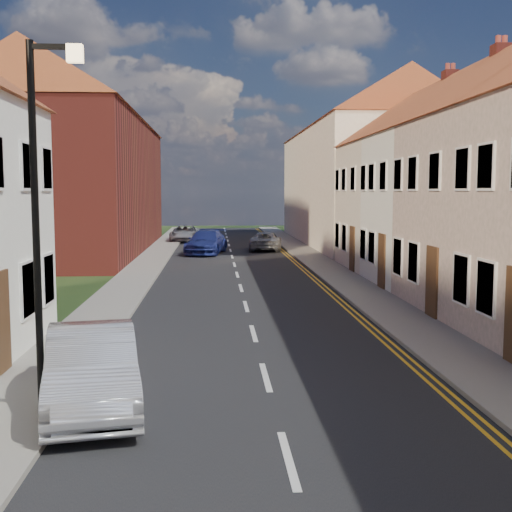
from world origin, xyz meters
TOP-DOWN VIEW (x-y plane):
  - road at (0.00, 30.00)m, footprint 7.00×90.00m
  - pavement_left at (-4.40, 30.00)m, footprint 1.80×90.00m
  - pavement_right at (4.40, 30.00)m, footprint 1.80×90.00m
  - cottage_r_white_far at (9.30, 34.30)m, footprint 8.30×5.20m
  - cottage_r_cream_far at (9.30, 39.70)m, footprint 8.30×6.00m
  - block_right_far at (9.30, 55.00)m, footprint 8.30×24.20m
  - block_left_far at (-9.30, 50.00)m, footprint 8.30×24.20m
  - lamppost at (-3.81, 20.00)m, footprint 0.88×0.15m
  - car_mid at (-3.15, 20.42)m, footprint 2.24×4.43m
  - car_far at (-1.50, 47.98)m, footprint 2.83×5.15m
  - car_distant at (-3.20, 57.48)m, footprint 2.16×4.51m
  - car_distant_b at (2.25, 50.00)m, footprint 2.40×4.41m

SIDE VIEW (x-z plane):
  - road at x=0.00m, z-range 0.00..0.02m
  - pavement_left at x=-4.40m, z-range 0.00..0.12m
  - pavement_right at x=4.40m, z-range 0.00..0.12m
  - car_distant_b at x=2.25m, z-range 0.00..1.17m
  - car_distant at x=-3.20m, z-range 0.00..1.24m
  - car_mid at x=-3.15m, z-range 0.00..1.39m
  - car_far at x=-1.50m, z-range 0.00..1.41m
  - lamppost at x=-3.81m, z-range 0.54..6.54m
  - cottage_r_cream_far at x=9.30m, z-range -0.03..8.97m
  - cottage_r_white_far at x=9.30m, z-range -0.02..8.98m
  - block_right_far at x=9.30m, z-range 0.04..10.54m
  - block_left_far at x=-9.30m, z-range 0.04..10.54m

